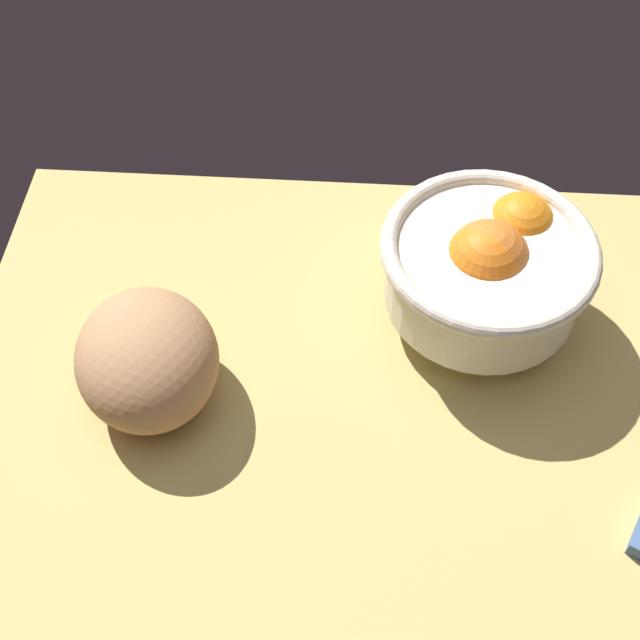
# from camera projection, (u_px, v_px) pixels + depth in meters

# --- Properties ---
(ground_plane) EXTENTS (0.80, 0.55, 0.03)m
(ground_plane) POSITION_uv_depth(u_px,v_px,m) (397.00, 411.00, 0.77)
(ground_plane) COLOR tan
(fruit_bowl) EXTENTS (0.19, 0.19, 0.12)m
(fruit_bowl) POSITION_uv_depth(u_px,v_px,m) (487.00, 266.00, 0.76)
(fruit_bowl) COLOR silver
(fruit_bowl) RESTS_ON ground
(bread_loaf) EXTENTS (0.16, 0.17, 0.10)m
(bread_loaf) POSITION_uv_depth(u_px,v_px,m) (146.00, 362.00, 0.73)
(bread_loaf) COLOR tan
(bread_loaf) RESTS_ON ground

